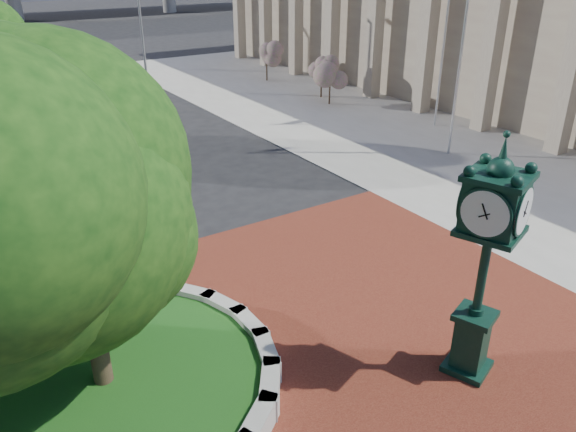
{
  "coord_description": "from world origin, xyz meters",
  "views": [
    {
      "loc": [
        -6.61,
        -8.97,
        7.87
      ],
      "look_at": [
        0.2,
        1.5,
        1.94
      ],
      "focal_mm": 35.0,
      "sensor_mm": 36.0,
      "label": 1
    }
  ],
  "objects": [
    {
      "name": "shrub_near",
      "position": [
        12.39,
        15.96,
        1.59
      ],
      "size": [
        1.2,
        1.2,
        2.2
      ],
      "color": "#38281C",
      "rests_on": "ground"
    },
    {
      "name": "post_clock",
      "position": [
        1.47,
        -3.33,
        2.77
      ],
      "size": [
        1.29,
        1.29,
        5.04
      ],
      "color": "black",
      "rests_on": "ground"
    },
    {
      "name": "plaza",
      "position": [
        0.0,
        -1.0,
        0.02
      ],
      "size": [
        12.0,
        12.0,
        0.04
      ],
      "primitive_type": "cube",
      "color": "maroon",
      "rests_on": "ground"
    },
    {
      "name": "flagpole_b",
      "position": [
        14.19,
        9.69,
        4.63
      ],
      "size": [
        1.41,
        0.16,
        9.03
      ],
      "color": "silver",
      "rests_on": "ground"
    },
    {
      "name": "parked_car",
      "position": [
        3.27,
        40.99,
        0.77
      ],
      "size": [
        1.85,
        4.55,
        1.55
      ],
      "primitive_type": "imported",
      "rotation": [
        0.0,
        0.0,
        0.01
      ],
      "color": "maroon",
      "rests_on": "ground"
    },
    {
      "name": "sidewalk",
      "position": [
        16.0,
        10.0,
        0.02
      ],
      "size": [
        20.0,
        50.0,
        0.04
      ],
      "primitive_type": "cube",
      "color": "#9E9B93",
      "rests_on": "ground"
    },
    {
      "name": "planter_wall",
      "position": [
        -2.71,
        -0.0,
        0.27
      ],
      "size": [
        2.96,
        6.77,
        0.54
      ],
      "color": "#9E9B93",
      "rests_on": "ground"
    },
    {
      "name": "street_lamp_near",
      "position": [
        5.23,
        24.78,
        4.87
      ],
      "size": [
        1.86,
        0.3,
        8.3
      ],
      "color": "slate",
      "rests_on": "ground"
    },
    {
      "name": "tree_planter",
      "position": [
        -5.0,
        0.0,
        3.72
      ],
      "size": [
        5.2,
        5.2,
        6.33
      ],
      "color": "#38281C",
      "rests_on": "ground"
    },
    {
      "name": "grass_bed",
      "position": [
        -5.0,
        0.0,
        0.2
      ],
      "size": [
        6.1,
        6.1,
        0.4
      ],
      "primitive_type": "cylinder",
      "color": "#173F12",
      "rests_on": "ground"
    },
    {
      "name": "shrub_mid",
      "position": [
        12.94,
        17.51,
        1.59
      ],
      "size": [
        1.2,
        1.2,
        2.2
      ],
      "color": "#38281C",
      "rests_on": "ground"
    },
    {
      "name": "shrub_far",
      "position": [
        12.7,
        23.27,
        1.59
      ],
      "size": [
        1.2,
        1.2,
        2.2
      ],
      "color": "#38281C",
      "rests_on": "ground"
    },
    {
      "name": "flagpole_a",
      "position": [
        11.53,
        6.36,
        4.86
      ],
      "size": [
        1.46,
        0.38,
        9.49
      ],
      "color": "silver",
      "rests_on": "ground"
    },
    {
      "name": "ground",
      "position": [
        0.0,
        0.0,
        0.0
      ],
      "size": [
        200.0,
        200.0,
        0.0
      ],
      "primitive_type": "plane",
      "color": "black",
      "rests_on": "ground"
    },
    {
      "name": "civic_building",
      "position": [
        23.6,
        12.0,
        4.33
      ],
      "size": [
        17.35,
        44.0,
        8.6
      ],
      "color": "gray",
      "rests_on": "ground"
    }
  ]
}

